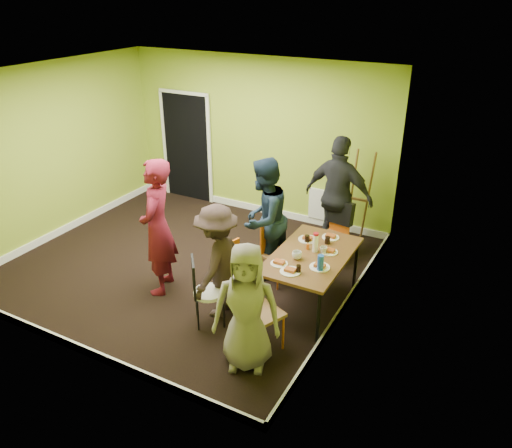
{
  "coord_description": "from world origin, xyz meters",
  "views": [
    {
      "loc": [
        4.02,
        -5.28,
        3.85
      ],
      "look_at": [
        1.18,
        0.0,
        0.95
      ],
      "focal_mm": 35.0,
      "sensor_mm": 36.0,
      "label": 1
    }
  ],
  "objects_px": {
    "thermos": "(315,243)",
    "chair_back_end": "(340,219)",
    "chair_left_far": "(274,249)",
    "person_left_far": "(264,219)",
    "easel": "(354,197)",
    "person_front_end": "(247,308)",
    "chair_left_near": "(235,272)",
    "orange_bottle": "(308,246)",
    "dining_table": "(311,258)",
    "person_standing": "(158,228)",
    "blue_bottle": "(320,263)",
    "person_left_near": "(217,261)",
    "person_back_end": "(338,196)",
    "chair_front_end": "(255,309)",
    "chair_bentwood": "(204,288)"
  },
  "relations": [
    {
      "from": "chair_front_end",
      "to": "blue_bottle",
      "type": "bearing_deg",
      "value": 86.4
    },
    {
      "from": "easel",
      "to": "person_left_far",
      "type": "relative_size",
      "value": 0.91
    },
    {
      "from": "thermos",
      "to": "chair_back_end",
      "type": "bearing_deg",
      "value": 95.52
    },
    {
      "from": "orange_bottle",
      "to": "person_front_end",
      "type": "distance_m",
      "value": 1.51
    },
    {
      "from": "person_left_far",
      "to": "dining_table",
      "type": "bearing_deg",
      "value": 68.81
    },
    {
      "from": "orange_bottle",
      "to": "person_left_near",
      "type": "height_order",
      "value": "person_left_near"
    },
    {
      "from": "person_left_far",
      "to": "thermos",
      "type": "bearing_deg",
      "value": 74.0
    },
    {
      "from": "chair_left_far",
      "to": "person_front_end",
      "type": "distance_m",
      "value": 1.82
    },
    {
      "from": "chair_bentwood",
      "to": "person_back_end",
      "type": "height_order",
      "value": "person_back_end"
    },
    {
      "from": "dining_table",
      "to": "person_left_far",
      "type": "height_order",
      "value": "person_left_far"
    },
    {
      "from": "chair_front_end",
      "to": "person_left_near",
      "type": "xyz_separation_m",
      "value": [
        -0.77,
        0.45,
        0.17
      ]
    },
    {
      "from": "dining_table",
      "to": "chair_front_end",
      "type": "relative_size",
      "value": 1.46
    },
    {
      "from": "dining_table",
      "to": "person_back_end",
      "type": "distance_m",
      "value": 1.58
    },
    {
      "from": "chair_left_near",
      "to": "person_front_end",
      "type": "bearing_deg",
      "value": 50.37
    },
    {
      "from": "easel",
      "to": "person_front_end",
      "type": "relative_size",
      "value": 1.08
    },
    {
      "from": "easel",
      "to": "person_standing",
      "type": "relative_size",
      "value": 0.85
    },
    {
      "from": "chair_back_end",
      "to": "person_front_end",
      "type": "height_order",
      "value": "person_front_end"
    },
    {
      "from": "chair_front_end",
      "to": "orange_bottle",
      "type": "relative_size",
      "value": 13.66
    },
    {
      "from": "chair_left_far",
      "to": "easel",
      "type": "relative_size",
      "value": 0.55
    },
    {
      "from": "dining_table",
      "to": "thermos",
      "type": "distance_m",
      "value": 0.19
    },
    {
      "from": "person_left_far",
      "to": "person_front_end",
      "type": "xyz_separation_m",
      "value": [
        0.72,
        -1.79,
        -0.14
      ]
    },
    {
      "from": "dining_table",
      "to": "person_front_end",
      "type": "bearing_deg",
      "value": -96.7
    },
    {
      "from": "person_back_end",
      "to": "person_left_far",
      "type": "bearing_deg",
      "value": 65.52
    },
    {
      "from": "chair_left_far",
      "to": "person_left_far",
      "type": "height_order",
      "value": "person_left_far"
    },
    {
      "from": "orange_bottle",
      "to": "person_back_end",
      "type": "relative_size",
      "value": 0.04
    },
    {
      "from": "person_back_end",
      "to": "person_left_near",
      "type": "bearing_deg",
      "value": 77.52
    },
    {
      "from": "chair_back_end",
      "to": "person_front_end",
      "type": "bearing_deg",
      "value": 99.05
    },
    {
      "from": "person_left_near",
      "to": "person_back_end",
      "type": "height_order",
      "value": "person_back_end"
    },
    {
      "from": "dining_table",
      "to": "person_standing",
      "type": "height_order",
      "value": "person_standing"
    },
    {
      "from": "blue_bottle",
      "to": "person_left_near",
      "type": "distance_m",
      "value": 1.27
    },
    {
      "from": "chair_left_near",
      "to": "person_front_end",
      "type": "xyz_separation_m",
      "value": [
        0.67,
        -0.91,
        0.24
      ]
    },
    {
      "from": "dining_table",
      "to": "chair_back_end",
      "type": "height_order",
      "value": "chair_back_end"
    },
    {
      "from": "chair_back_end",
      "to": "person_front_end",
      "type": "xyz_separation_m",
      "value": [
        -0.05,
        -2.8,
        0.11
      ]
    },
    {
      "from": "chair_bentwood",
      "to": "easel",
      "type": "xyz_separation_m",
      "value": [
        0.9,
        2.96,
        0.3
      ]
    },
    {
      "from": "chair_left_far",
      "to": "chair_front_end",
      "type": "distance_m",
      "value": 1.57
    },
    {
      "from": "person_back_end",
      "to": "chair_back_end",
      "type": "bearing_deg",
      "value": 128.04
    },
    {
      "from": "thermos",
      "to": "blue_bottle",
      "type": "height_order",
      "value": "thermos"
    },
    {
      "from": "chair_left_far",
      "to": "blue_bottle",
      "type": "xyz_separation_m",
      "value": [
        0.93,
        -0.65,
        0.36
      ]
    },
    {
      "from": "chair_back_end",
      "to": "person_front_end",
      "type": "distance_m",
      "value": 2.8
    },
    {
      "from": "thermos",
      "to": "person_front_end",
      "type": "height_order",
      "value": "person_front_end"
    },
    {
      "from": "chair_left_far",
      "to": "easel",
      "type": "distance_m",
      "value": 1.78
    },
    {
      "from": "chair_front_end",
      "to": "person_left_near",
      "type": "distance_m",
      "value": 0.91
    },
    {
      "from": "dining_table",
      "to": "orange_bottle",
      "type": "bearing_deg",
      "value": 133.96
    },
    {
      "from": "chair_back_end",
      "to": "chair_bentwood",
      "type": "distance_m",
      "value": 2.55
    },
    {
      "from": "easel",
      "to": "person_left_near",
      "type": "distance_m",
      "value": 2.83
    },
    {
      "from": "person_back_end",
      "to": "thermos",
      "type": "bearing_deg",
      "value": 104.43
    },
    {
      "from": "chair_left_near",
      "to": "chair_back_end",
      "type": "distance_m",
      "value": 2.03
    },
    {
      "from": "dining_table",
      "to": "easel",
      "type": "relative_size",
      "value": 0.93
    },
    {
      "from": "chair_back_end",
      "to": "chair_bentwood",
      "type": "relative_size",
      "value": 1.01
    },
    {
      "from": "thermos",
      "to": "orange_bottle",
      "type": "bearing_deg",
      "value": 173.52
    }
  ]
}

